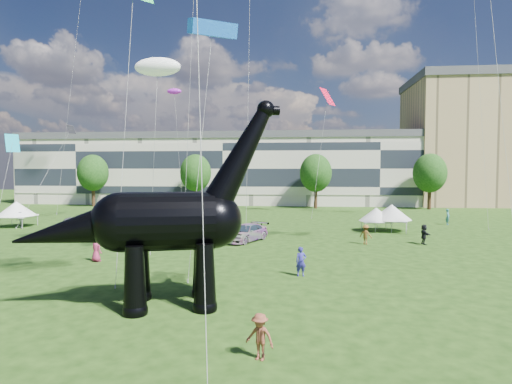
{
  "coord_description": "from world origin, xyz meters",
  "views": [
    {
      "loc": [
        5.16,
        -17.38,
        6.34
      ],
      "look_at": [
        2.65,
        8.0,
        5.0
      ],
      "focal_mm": 30.0,
      "sensor_mm": 36.0,
      "label": 1
    }
  ],
  "objects": [
    {
      "name": "ground",
      "position": [
        0.0,
        0.0,
        0.0
      ],
      "size": [
        220.0,
        220.0,
        0.0
      ],
      "primitive_type": "plane",
      "color": "#16330C",
      "rests_on": "ground"
    },
    {
      "name": "terrace_row",
      "position": [
        -8.0,
        62.0,
        6.0
      ],
      "size": [
        78.0,
        11.0,
        12.0
      ],
      "primitive_type": "cube",
      "color": "beige",
      "rests_on": "ground"
    },
    {
      "name": "apartment_block",
      "position": [
        40.0,
        65.0,
        11.0
      ],
      "size": [
        28.0,
        18.0,
        22.0
      ],
      "primitive_type": "cube",
      "color": "tan",
      "rests_on": "ground"
    },
    {
      "name": "tree_far_left",
      "position": [
        -30.0,
        53.0,
        6.29
      ],
      "size": [
        5.2,
        5.2,
        9.44
      ],
      "color": "#382314",
      "rests_on": "ground"
    },
    {
      "name": "tree_mid_left",
      "position": [
        -12.0,
        53.0,
        6.29
      ],
      "size": [
        5.2,
        5.2,
        9.44
      ],
      "color": "#382314",
      "rests_on": "ground"
    },
    {
      "name": "tree_mid_right",
      "position": [
        8.0,
        53.0,
        6.29
      ],
      "size": [
        5.2,
        5.2,
        9.44
      ],
      "color": "#382314",
      "rests_on": "ground"
    },
    {
      "name": "tree_far_right",
      "position": [
        26.0,
        53.0,
        6.29
      ],
      "size": [
        5.2,
        5.2,
        9.44
      ],
      "color": "#382314",
      "rests_on": "ground"
    },
    {
      "name": "dinosaur_sculpture",
      "position": [
        -1.25,
        1.71,
        3.78
      ],
      "size": [
        12.2,
        5.0,
        10.0
      ],
      "rotation": [
        0.0,
        0.0,
        0.27
      ],
      "color": "black",
      "rests_on": "ground"
    },
    {
      "name": "car_silver",
      "position": [
        -17.87,
        23.87,
        0.77
      ],
      "size": [
        2.4,
        4.72,
        1.54
      ],
      "primitive_type": "imported",
      "rotation": [
        0.0,
        0.0,
        0.13
      ],
      "color": "#BBBCC0",
      "rests_on": "ground"
    },
    {
      "name": "car_grey",
      "position": [
        -2.12,
        18.6,
        0.7
      ],
      "size": [
        4.45,
        2.4,
        1.39
      ],
      "primitive_type": "imported",
      "rotation": [
        0.0,
        0.0,
        1.34
      ],
      "color": "slate",
      "rests_on": "ground"
    },
    {
      "name": "car_white",
      "position": [
        -8.25,
        25.86,
        0.78
      ],
      "size": [
        6.15,
        5.01,
        1.56
      ],
      "primitive_type": "imported",
      "rotation": [
        0.0,
        0.0,
        1.05
      ],
      "color": "silver",
      "rests_on": "ground"
    },
    {
      "name": "car_dark",
      "position": [
        0.57,
        19.9,
        0.76
      ],
      "size": [
        4.16,
        5.62,
        1.51
      ],
      "primitive_type": "imported",
      "rotation": [
        0.0,
        0.0,
        -0.44
      ],
      "color": "#595960",
      "rests_on": "ground"
    },
    {
      "name": "gazebo_near",
      "position": [
        14.73,
        27.49,
        1.95
      ],
      "size": [
        4.86,
        4.86,
        2.78
      ],
      "rotation": [
        0.0,
        0.0,
        -0.26
      ],
      "color": "silver",
      "rests_on": "ground"
    },
    {
      "name": "gazebo_far",
      "position": [
        13.17,
        27.46,
        1.71
      ],
      "size": [
        3.53,
        3.53,
        2.44
      ],
      "rotation": [
        0.0,
        0.0,
        0.01
      ],
      "color": "silver",
      "rests_on": "ground"
    },
    {
      "name": "gazebo_left",
      "position": [
        -25.87,
        26.86,
        2.0
      ],
      "size": [
        4.32,
        4.32,
        2.84
      ],
      "rotation": [
        0.0,
        0.0,
        0.06
      ],
      "color": "white",
      "rests_on": "ground"
    },
    {
      "name": "visitors",
      "position": [
        -1.46,
        17.7,
        0.85
      ],
      "size": [
        48.03,
        37.81,
        1.82
      ],
      "color": "olive",
      "rests_on": "ground"
    }
  ]
}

